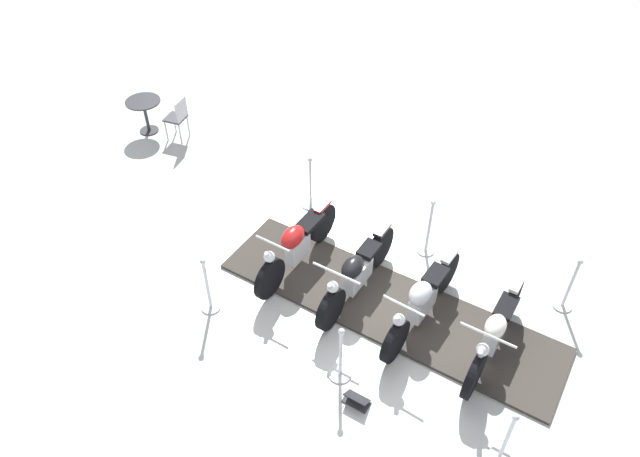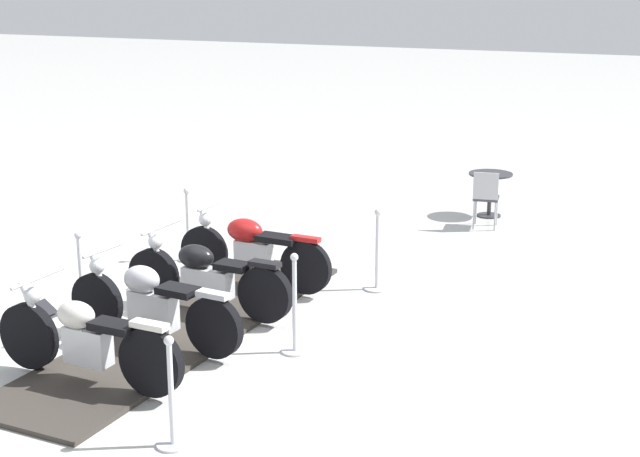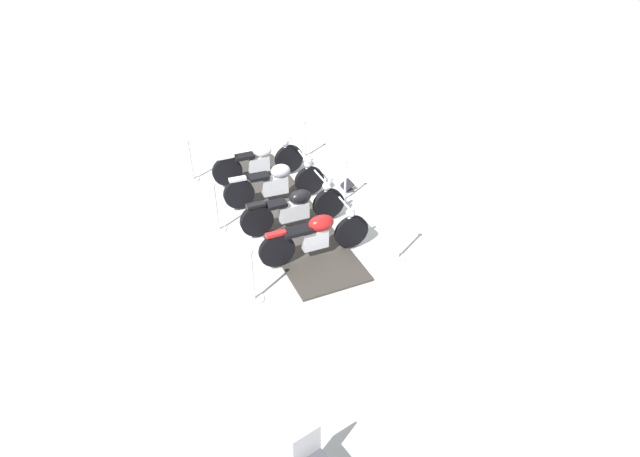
{
  "view_description": "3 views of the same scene",
  "coord_description": "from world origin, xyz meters",
  "px_view_note": "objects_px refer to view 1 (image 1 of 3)",
  "views": [
    {
      "loc": [
        2.11,
        -5.92,
        7.37
      ],
      "look_at": [
        -1.42,
        0.36,
        0.76
      ],
      "focal_mm": 33.71,
      "sensor_mm": 36.0,
      "label": 1
    },
    {
      "loc": [
        8.89,
        5.61,
        4.11
      ],
      "look_at": [
        -2.08,
        0.85,
        0.81
      ],
      "focal_mm": 53.06,
      "sensor_mm": 36.0,
      "label": 2
    },
    {
      "loc": [
        -9.22,
        3.7,
        6.52
      ],
      "look_at": [
        -1.56,
        -0.1,
        0.57
      ],
      "focal_mm": 30.17,
      "sensor_mm": 36.0,
      "label": 3
    }
  ],
  "objects_px": {
    "stanchion_right_rear": "(505,443)",
    "info_placard": "(357,400)",
    "stanchion_left_rear": "(568,291)",
    "motorcycle_black": "(356,273)",
    "motorcycle_cream": "(495,332)",
    "motorcycle_maroon": "(296,244)",
    "stanchion_right_front": "(208,292)",
    "motorcycle_chrome": "(422,301)",
    "cafe_table": "(144,109)",
    "stanchion_left_mid": "(428,234)",
    "cafe_chair_near_table": "(178,116)",
    "stanchion_right_mid": "(340,361)",
    "stanchion_left_front": "(311,191)"
  },
  "relations": [
    {
      "from": "stanchion_right_mid",
      "to": "cafe_chair_near_table",
      "type": "distance_m",
      "value": 6.85
    },
    {
      "from": "stanchion_right_front",
      "to": "stanchion_left_rear",
      "type": "bearing_deg",
      "value": 29.64
    },
    {
      "from": "stanchion_left_mid",
      "to": "cafe_chair_near_table",
      "type": "xyz_separation_m",
      "value": [
        -5.93,
        0.67,
        0.16
      ]
    },
    {
      "from": "stanchion_right_mid",
      "to": "cafe_chair_near_table",
      "type": "height_order",
      "value": "stanchion_right_mid"
    },
    {
      "from": "motorcycle_cream",
      "to": "stanchion_left_front",
      "type": "bearing_deg",
      "value": -110.09
    },
    {
      "from": "stanchion_left_rear",
      "to": "stanchion_left_mid",
      "type": "distance_m",
      "value": 2.37
    },
    {
      "from": "stanchion_right_mid",
      "to": "info_placard",
      "type": "relative_size",
      "value": 2.71
    },
    {
      "from": "motorcycle_cream",
      "to": "stanchion_left_mid",
      "type": "bearing_deg",
      "value": -131.47
    },
    {
      "from": "stanchion_left_front",
      "to": "cafe_table",
      "type": "bearing_deg",
      "value": 174.19
    },
    {
      "from": "motorcycle_black",
      "to": "cafe_table",
      "type": "distance_m",
      "value": 6.45
    },
    {
      "from": "stanchion_left_mid",
      "to": "cafe_table",
      "type": "distance_m",
      "value": 6.77
    },
    {
      "from": "stanchion_right_front",
      "to": "info_placard",
      "type": "distance_m",
      "value": 2.82
    },
    {
      "from": "motorcycle_maroon",
      "to": "motorcycle_chrome",
      "type": "bearing_deg",
      "value": 90.95
    },
    {
      "from": "motorcycle_cream",
      "to": "motorcycle_black",
      "type": "bearing_deg",
      "value": -89.52
    },
    {
      "from": "info_placard",
      "to": "motorcycle_chrome",
      "type": "bearing_deg",
      "value": -94.48
    },
    {
      "from": "stanchion_left_rear",
      "to": "cafe_table",
      "type": "height_order",
      "value": "stanchion_left_rear"
    },
    {
      "from": "motorcycle_maroon",
      "to": "motorcycle_chrome",
      "type": "xyz_separation_m",
      "value": [
        2.25,
        -0.09,
        -0.03
      ]
    },
    {
      "from": "motorcycle_maroon",
      "to": "info_placard",
      "type": "distance_m",
      "value": 2.77
    },
    {
      "from": "motorcycle_chrome",
      "to": "stanchion_left_rear",
      "type": "height_order",
      "value": "motorcycle_chrome"
    },
    {
      "from": "motorcycle_maroon",
      "to": "stanchion_right_front",
      "type": "bearing_deg",
      "value": -24.2
    },
    {
      "from": "motorcycle_cream",
      "to": "motorcycle_chrome",
      "type": "bearing_deg",
      "value": -89.29
    },
    {
      "from": "cafe_chair_near_table",
      "to": "motorcycle_cream",
      "type": "bearing_deg",
      "value": 154.68
    },
    {
      "from": "stanchion_right_mid",
      "to": "cafe_table",
      "type": "height_order",
      "value": "stanchion_right_mid"
    },
    {
      "from": "motorcycle_maroon",
      "to": "info_placard",
      "type": "height_order",
      "value": "motorcycle_maroon"
    },
    {
      "from": "motorcycle_black",
      "to": "motorcycle_cream",
      "type": "xyz_separation_m",
      "value": [
        2.25,
        -0.08,
        0.01
      ]
    },
    {
      "from": "stanchion_right_rear",
      "to": "info_placard",
      "type": "xyz_separation_m",
      "value": [
        -1.95,
        -0.2,
        -0.31
      ]
    },
    {
      "from": "stanchion_right_mid",
      "to": "info_placard",
      "type": "bearing_deg",
      "value": -35.3
    },
    {
      "from": "motorcycle_black",
      "to": "stanchion_left_mid",
      "type": "relative_size",
      "value": 2.0
    },
    {
      "from": "motorcycle_chrome",
      "to": "cafe_chair_near_table",
      "type": "distance_m",
      "value": 6.8
    },
    {
      "from": "motorcycle_black",
      "to": "stanchion_right_front",
      "type": "xyz_separation_m",
      "value": [
        -1.86,
        -1.37,
        -0.13
      ]
    },
    {
      "from": "stanchion_right_front",
      "to": "stanchion_right_rear",
      "type": "height_order",
      "value": "stanchion_right_front"
    },
    {
      "from": "motorcycle_chrome",
      "to": "stanchion_left_mid",
      "type": "relative_size",
      "value": 2.03
    },
    {
      "from": "motorcycle_maroon",
      "to": "info_placard",
      "type": "xyz_separation_m",
      "value": [
        2.04,
        -1.81,
        -0.49
      ]
    },
    {
      "from": "stanchion_right_rear",
      "to": "cafe_chair_near_table",
      "type": "xyz_separation_m",
      "value": [
        -8.18,
        3.72,
        0.19
      ]
    },
    {
      "from": "cafe_chair_near_table",
      "to": "stanchion_right_front",
      "type": "bearing_deg",
      "value": 125.5
    },
    {
      "from": "cafe_table",
      "to": "motorcycle_black",
      "type": "bearing_deg",
      "value": -18.35
    },
    {
      "from": "motorcycle_maroon",
      "to": "motorcycle_black",
      "type": "relative_size",
      "value": 0.98
    },
    {
      "from": "motorcycle_black",
      "to": "info_placard",
      "type": "bearing_deg",
      "value": 30.34
    },
    {
      "from": "motorcycle_maroon",
      "to": "stanchion_right_rear",
      "type": "relative_size",
      "value": 2.23
    },
    {
      "from": "stanchion_left_mid",
      "to": "stanchion_right_front",
      "type": "bearing_deg",
      "value": -131.02
    },
    {
      "from": "stanchion_right_front",
      "to": "motorcycle_black",
      "type": "bearing_deg",
      "value": 36.34
    },
    {
      "from": "cafe_chair_near_table",
      "to": "stanchion_left_rear",
      "type": "bearing_deg",
      "value": 165.93
    },
    {
      "from": "motorcycle_chrome",
      "to": "stanchion_left_rear",
      "type": "distance_m",
      "value": 2.36
    },
    {
      "from": "stanchion_left_front",
      "to": "motorcycle_chrome",
      "type": "bearing_deg",
      "value": -29.66
    },
    {
      "from": "stanchion_left_front",
      "to": "stanchion_right_mid",
      "type": "relative_size",
      "value": 1.07
    },
    {
      "from": "motorcycle_chrome",
      "to": "cafe_chair_near_table",
      "type": "relative_size",
      "value": 2.45
    },
    {
      "from": "stanchion_left_mid",
      "to": "cafe_table",
      "type": "xyz_separation_m",
      "value": [
        -6.74,
        0.54,
        0.17
      ]
    },
    {
      "from": "stanchion_left_rear",
      "to": "info_placard",
      "type": "bearing_deg",
      "value": -123.34
    },
    {
      "from": "stanchion_left_rear",
      "to": "cafe_chair_near_table",
      "type": "relative_size",
      "value": 1.1
    },
    {
      "from": "stanchion_left_mid",
      "to": "cafe_chair_near_table",
      "type": "bearing_deg",
      "value": 173.57
    }
  ]
}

